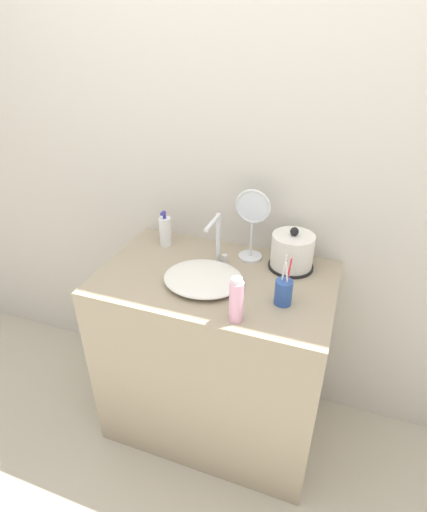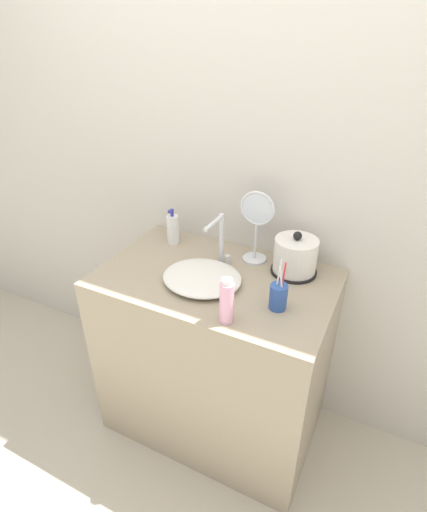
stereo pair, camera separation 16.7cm
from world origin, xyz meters
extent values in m
plane|color=#BCB29E|center=(0.00, 0.00, 0.00)|extent=(12.00, 12.00, 0.00)
cube|color=beige|center=(0.00, 0.65, 1.30)|extent=(6.00, 0.04, 2.60)
cube|color=gray|center=(0.00, 0.32, 0.46)|extent=(1.01, 0.63, 0.91)
ellipsoid|color=silver|center=(-0.03, 0.25, 0.93)|extent=(0.34, 0.30, 0.05)
cylinder|color=silver|center=(-0.03, 0.44, 1.03)|extent=(0.02, 0.02, 0.24)
cylinder|color=silver|center=(-0.03, 0.36, 1.14)|extent=(0.02, 0.15, 0.02)
cylinder|color=silver|center=(0.00, 0.44, 0.93)|extent=(0.02, 0.02, 0.04)
cylinder|color=black|center=(0.29, 0.50, 0.92)|extent=(0.20, 0.20, 0.01)
cylinder|color=white|center=(0.29, 0.50, 0.99)|extent=(0.19, 0.19, 0.16)
sphere|color=black|center=(0.29, 0.50, 1.09)|extent=(0.04, 0.04, 0.04)
cylinder|color=#2D519E|center=(0.31, 0.23, 0.96)|extent=(0.07, 0.07, 0.10)
cylinder|color=white|center=(0.30, 0.23, 1.04)|extent=(0.02, 0.02, 0.17)
cylinder|color=#E5333F|center=(0.32, 0.23, 1.04)|extent=(0.02, 0.04, 0.17)
cylinder|color=white|center=(0.32, 0.22, 1.03)|extent=(0.02, 0.03, 0.15)
cylinder|color=white|center=(-0.33, 0.50, 0.98)|extent=(0.06, 0.06, 0.14)
cylinder|color=#333399|center=(-0.33, 0.50, 1.07)|extent=(0.02, 0.02, 0.02)
cube|color=#333399|center=(-0.33, 0.49, 1.08)|extent=(0.01, 0.03, 0.01)
cylinder|color=#EAA8C6|center=(0.17, 0.07, 0.99)|extent=(0.05, 0.05, 0.16)
cylinder|color=white|center=(0.17, 0.07, 1.08)|extent=(0.04, 0.04, 0.02)
cylinder|color=silver|center=(0.10, 0.53, 0.92)|extent=(0.11, 0.11, 0.01)
cylinder|color=silver|center=(0.10, 0.53, 1.01)|extent=(0.01, 0.01, 0.17)
torus|color=silver|center=(0.10, 0.53, 1.17)|extent=(0.16, 0.01, 0.16)
cylinder|color=silver|center=(0.10, 0.53, 1.17)|extent=(0.13, 0.00, 0.13)
camera|label=1|loc=(0.48, -1.04, 1.85)|focal=28.00mm
camera|label=2|loc=(0.64, -0.98, 1.85)|focal=28.00mm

